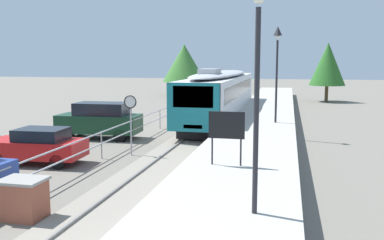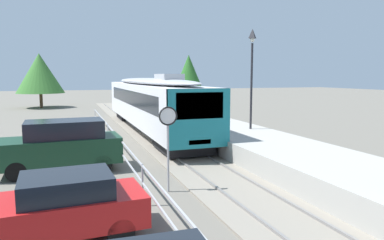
{
  "view_description": "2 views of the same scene",
  "coord_description": "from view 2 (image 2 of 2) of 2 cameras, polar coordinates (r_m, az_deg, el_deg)",
  "views": [
    {
      "loc": [
        4.81,
        -5.63,
        4.35
      ],
      "look_at": [
        0.4,
        14.01,
        1.6
      ],
      "focal_mm": 40.42,
      "sensor_mm": 36.0,
      "label": 1
    },
    {
      "loc": [
        -5.25,
        2.23,
        3.76
      ],
      "look_at": [
        0.0,
        17.01,
        1.8
      ],
      "focal_mm": 32.91,
      "sensor_mm": 36.0,
      "label": 2
    }
  ],
  "objects": [
    {
      "name": "carpark_fence",
      "position": [
        10.36,
        -8.04,
        -8.92
      ],
      "size": [
        0.06,
        36.06,
        1.25
      ],
      "color": "#9EA0A5",
      "rests_on": "ground"
    },
    {
      "name": "track_rails",
      "position": [
        20.79,
        -4.61,
        -3.23
      ],
      "size": [
        3.2,
        60.0,
        0.14
      ],
      "color": "gray",
      "rests_on": "ground"
    },
    {
      "name": "ground_plane",
      "position": [
        20.25,
        -12.85,
        -3.76
      ],
      "size": [
        160.0,
        160.0,
        0.0
      ],
      "primitive_type": "plane",
      "color": "#6B665B"
    },
    {
      "name": "commuter_train",
      "position": [
        23.84,
        -6.79,
        3.18
      ],
      "size": [
        2.82,
        19.05,
        3.74
      ],
      "color": "silver",
      "rests_on": "track_rails"
    },
    {
      "name": "platform_lamp_mid_platform",
      "position": [
        19.28,
        9.69,
        9.58
      ],
      "size": [
        0.34,
        0.34,
        5.35
      ],
      "color": "#232328",
      "rests_on": "station_platform"
    },
    {
      "name": "tree_behind_station_far",
      "position": [
        43.1,
        -0.55,
        7.48
      ],
      "size": [
        3.81,
        3.81,
        6.33
      ],
      "color": "brown",
      "rests_on": "ground"
    },
    {
      "name": "speed_limit_sign",
      "position": [
        11.25,
        -3.9,
        -1.25
      ],
      "size": [
        0.61,
        0.1,
        2.81
      ],
      "color": "#9EA0A5",
      "rests_on": "ground"
    },
    {
      "name": "station_platform",
      "position": [
        21.77,
        3.67,
        -1.64
      ],
      "size": [
        3.9,
        60.0,
        0.9
      ],
      "primitive_type": "cube",
      "color": "#A8A59E",
      "rests_on": "ground"
    },
    {
      "name": "parked_hatchback_red",
      "position": [
        8.83,
        -20.83,
        -13.01
      ],
      "size": [
        4.08,
        1.96,
        1.53
      ],
      "color": "red",
      "rests_on": "ground"
    },
    {
      "name": "parked_suv_dark_green",
      "position": [
        14.79,
        -20.41,
        -3.84
      ],
      "size": [
        4.66,
        2.06,
        2.04
      ],
      "color": "#143823",
      "rests_on": "ground"
    },
    {
      "name": "tree_behind_carpark",
      "position": [
        45.82,
        -23.45,
        6.96
      ],
      "size": [
        5.51,
        5.51,
        6.45
      ],
      "color": "brown",
      "rests_on": "ground"
    }
  ]
}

